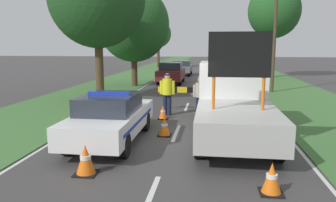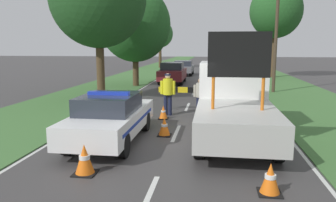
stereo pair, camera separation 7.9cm
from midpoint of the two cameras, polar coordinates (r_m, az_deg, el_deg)
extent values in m
plane|color=#3D3A3A|center=(10.30, 1.00, -7.06)|extent=(160.00, 160.00, 0.00)
cube|color=silver|center=(6.70, -3.19, -16.53)|extent=(0.12, 2.17, 0.01)
cube|color=silver|center=(11.27, 1.62, -5.57)|extent=(0.12, 2.17, 0.01)
cube|color=silver|center=(16.04, 3.55, -1.01)|extent=(0.12, 2.17, 0.01)
cube|color=silver|center=(20.87, 4.58, 1.45)|extent=(0.12, 2.17, 0.01)
cube|color=silver|center=(25.74, 5.23, 2.99)|extent=(0.12, 2.17, 0.01)
cube|color=silver|center=(30.62, 5.67, 4.04)|extent=(0.12, 2.17, 0.01)
cube|color=silver|center=(35.50, 5.99, 4.79)|extent=(0.12, 2.17, 0.01)
cube|color=silver|center=(40.39, 6.23, 5.37)|extent=(0.12, 2.17, 0.01)
cube|color=silver|center=(45.29, 6.43, 5.82)|extent=(0.12, 2.17, 0.01)
cube|color=silver|center=(50.19, 6.58, 6.18)|extent=(0.12, 2.17, 0.01)
cube|color=silver|center=(55.09, 6.71, 6.48)|extent=(0.12, 2.17, 0.01)
cube|color=silver|center=(27.15, -2.50, 3.36)|extent=(0.10, 63.08, 0.01)
cube|color=silver|center=(26.82, 13.25, 3.04)|extent=(0.10, 63.08, 0.01)
cube|color=#427038|center=(30.86, -6.13, 4.09)|extent=(4.96, 120.00, 0.03)
cube|color=#427038|center=(30.37, 17.55, 3.61)|extent=(4.96, 120.00, 0.03)
cube|color=white|center=(10.32, -9.67, -3.40)|extent=(1.80, 4.61, 0.63)
cube|color=#282D38|center=(10.08, -10.00, -0.38)|extent=(1.58, 2.12, 0.52)
cylinder|color=black|center=(11.96, -11.14, -3.21)|extent=(0.24, 0.68, 0.68)
cylinder|color=black|center=(11.55, -3.80, -3.50)|extent=(0.24, 0.68, 0.68)
cylinder|color=black|center=(9.39, -16.83, -6.99)|extent=(0.24, 0.68, 0.68)
cylinder|color=black|center=(8.86, -7.57, -7.64)|extent=(0.24, 0.68, 0.68)
cube|color=#1E38C6|center=(10.03, -10.05, 1.35)|extent=(1.26, 0.24, 0.10)
cube|color=#193399|center=(10.32, -9.68, -3.23)|extent=(1.81, 3.78, 0.10)
cube|color=black|center=(12.54, -6.45, -1.31)|extent=(0.99, 0.08, 0.38)
cube|color=white|center=(12.05, 11.26, 1.99)|extent=(2.27, 2.03, 1.95)
cube|color=#232833|center=(13.00, 11.06, 4.10)|extent=(1.93, 0.04, 0.86)
cube|color=#B2B2AD|center=(9.39, 12.10, -3.80)|extent=(2.27, 3.59, 0.78)
cylinder|color=#D16619|center=(9.21, 8.10, 1.38)|extent=(0.09, 0.09, 0.90)
cylinder|color=#D16619|center=(9.31, 16.42, 1.17)|extent=(0.09, 0.09, 0.90)
cube|color=black|center=(9.15, 12.52, 7.89)|extent=(1.68, 0.12, 1.23)
cylinder|color=black|center=(12.20, 6.33, -2.44)|extent=(0.24, 0.84, 0.84)
cylinder|color=black|center=(12.32, 15.84, -2.64)|extent=(0.24, 0.84, 0.84)
cylinder|color=black|center=(8.78, 5.66, -7.22)|extent=(0.24, 0.84, 0.84)
cylinder|color=black|center=(8.94, 18.90, -7.39)|extent=(0.24, 0.84, 0.84)
cylinder|color=black|center=(15.14, -0.47, -0.03)|extent=(0.07, 0.07, 0.84)
cylinder|color=black|center=(14.99, 7.68, -0.22)|extent=(0.07, 0.07, 0.84)
cube|color=yellow|center=(15.07, -0.65, 2.02)|extent=(0.45, 0.08, 0.26)
cube|color=black|center=(15.01, 1.05, 1.99)|extent=(0.45, 0.08, 0.26)
cube|color=yellow|center=(14.96, 2.75, 1.95)|extent=(0.45, 0.08, 0.26)
cube|color=black|center=(14.93, 4.46, 1.92)|extent=(0.45, 0.08, 0.26)
cube|color=yellow|center=(14.91, 6.18, 1.88)|extent=(0.45, 0.08, 0.26)
cube|color=black|center=(14.90, 7.90, 1.84)|extent=(0.45, 0.08, 0.26)
cylinder|color=#191E38|center=(14.04, -0.25, -0.67)|extent=(0.17, 0.17, 0.90)
cylinder|color=#191E38|center=(14.02, 0.50, -0.69)|extent=(0.17, 0.17, 0.90)
cylinder|color=yellow|center=(13.91, 0.12, 2.50)|extent=(0.41, 0.41, 0.67)
cylinder|color=yellow|center=(13.95, -0.92, 2.38)|extent=(0.13, 0.13, 0.57)
cylinder|color=yellow|center=(13.88, 1.17, 2.34)|extent=(0.13, 0.13, 0.57)
sphere|color=beige|center=(13.86, 0.12, 4.36)|extent=(0.23, 0.23, 0.23)
cylinder|color=#141933|center=(13.85, 0.13, 4.62)|extent=(0.27, 0.27, 0.06)
cylinder|color=#191E38|center=(14.03, 5.42, -0.93)|extent=(0.15, 0.15, 0.80)
cylinder|color=#191E38|center=(14.03, 6.09, -0.94)|extent=(0.15, 0.15, 0.80)
cylinder|color=#B2AD9E|center=(13.92, 5.80, 1.90)|extent=(0.37, 0.37, 0.60)
cylinder|color=#B2AD9E|center=(13.93, 4.86, 1.79)|extent=(0.12, 0.12, 0.51)
cylinder|color=#B2AD9E|center=(13.92, 6.74, 1.75)|extent=(0.12, 0.12, 0.51)
sphere|color=#A57A5B|center=(13.87, 5.83, 3.54)|extent=(0.21, 0.21, 0.21)
cube|color=black|center=(7.19, 17.57, -15.01)|extent=(0.47, 0.47, 0.03)
cone|color=orange|center=(7.06, 17.70, -12.62)|extent=(0.40, 0.40, 0.62)
cylinder|color=white|center=(7.05, 17.72, -12.39)|extent=(0.22, 0.22, 0.09)
cube|color=black|center=(8.05, -13.95, -12.10)|extent=(0.52, 0.52, 0.03)
cone|color=orange|center=(7.93, -14.05, -9.70)|extent=(0.44, 0.44, 0.68)
cylinder|color=white|center=(7.92, -14.06, -9.47)|extent=(0.25, 0.25, 0.10)
cube|color=black|center=(10.95, -0.42, -5.96)|extent=(0.45, 0.45, 0.03)
cone|color=orange|center=(10.87, -0.42, -4.39)|extent=(0.38, 0.38, 0.59)
cylinder|color=white|center=(10.87, -0.42, -4.24)|extent=(0.21, 0.21, 0.08)
cube|color=black|center=(13.41, -0.65, -3.05)|extent=(0.40, 0.40, 0.03)
cone|color=orange|center=(13.35, -0.65, -1.90)|extent=(0.34, 0.34, 0.52)
cylinder|color=white|center=(13.35, -0.65, -1.79)|extent=(0.19, 0.19, 0.07)
cube|color=black|center=(19.21, 9.45, 2.73)|extent=(1.87, 4.36, 0.73)
cube|color=#282D38|center=(19.01, 9.51, 4.54)|extent=(1.64, 2.00, 0.51)
cylinder|color=black|center=(20.59, 7.06, 2.22)|extent=(0.24, 0.66, 0.66)
cylinder|color=black|center=(20.63, 11.59, 2.11)|extent=(0.24, 0.66, 0.66)
cylinder|color=black|center=(17.91, 6.92, 1.12)|extent=(0.24, 0.66, 0.66)
cylinder|color=black|center=(17.96, 12.12, 0.99)|extent=(0.24, 0.66, 0.66)
cube|color=maroon|center=(26.10, 0.89, 4.69)|extent=(1.88, 4.44, 0.76)
cube|color=#282D38|center=(25.92, 0.86, 6.12)|extent=(1.65, 2.04, 0.56)
cylinder|color=black|center=(27.60, -0.45, 4.16)|extent=(0.24, 0.67, 0.67)
cylinder|color=black|center=(27.41, 2.95, 4.11)|extent=(0.24, 0.67, 0.67)
cylinder|color=black|center=(24.89, -1.38, 3.56)|extent=(0.24, 0.67, 0.67)
cylinder|color=black|center=(24.68, 2.39, 3.51)|extent=(0.24, 0.67, 0.67)
cube|color=slate|center=(33.29, 2.78, 5.65)|extent=(1.89, 4.22, 0.57)
cube|color=#282D38|center=(33.13, 2.77, 6.57)|extent=(1.66, 1.94, 0.51)
cylinder|color=black|center=(34.69, 1.62, 5.34)|extent=(0.24, 0.75, 0.75)
cylinder|color=black|center=(34.55, 4.34, 5.30)|extent=(0.24, 0.75, 0.75)
cylinder|color=black|center=(32.10, 1.10, 5.00)|extent=(0.24, 0.75, 0.75)
cylinder|color=black|center=(31.95, 4.04, 4.95)|extent=(0.24, 0.75, 0.75)
cylinder|color=#4C3823|center=(24.33, -5.55, 5.60)|extent=(0.43, 0.43, 2.54)
ellipsoid|color=#235623|center=(24.32, -5.68, 13.14)|extent=(5.13, 5.13, 5.39)
cylinder|color=#4C3823|center=(18.11, -11.55, 5.72)|extent=(0.43, 0.43, 3.57)
cylinder|color=#4C3823|center=(44.46, -1.33, 7.88)|extent=(0.38, 0.38, 3.23)
ellipsoid|color=#2D662D|center=(44.47, -1.35, 11.63)|extent=(3.44, 3.44, 3.61)
cylinder|color=#4C3823|center=(32.35, 17.99, 7.75)|extent=(0.42, 0.42, 4.33)
ellipsoid|color=#235623|center=(32.49, 18.36, 14.70)|extent=(4.72, 4.72, 4.96)
cylinder|color=#473828|center=(21.87, 18.46, 11.84)|extent=(0.20, 0.20, 7.98)
camera|label=1|loc=(0.04, -89.80, 0.03)|focal=35.00mm
camera|label=2|loc=(0.04, 90.20, -0.03)|focal=35.00mm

